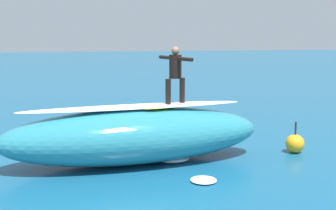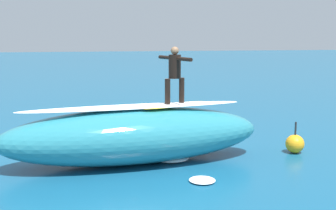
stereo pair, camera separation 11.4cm
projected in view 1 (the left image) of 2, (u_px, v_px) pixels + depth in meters
ground_plane at (132, 146)px, 13.30m from camera, size 120.00×120.00×0.00m
wave_crest at (134, 136)px, 11.55m from camera, size 7.18×2.97×1.47m
wave_foam_lip at (134, 107)px, 11.42m from camera, size 5.97×1.50×0.08m
surfboard_riding at (175, 105)px, 11.75m from camera, size 2.11×1.35×0.07m
surfer_riding at (175, 71)px, 11.59m from camera, size 0.70×1.34×1.52m
surfboard_paddling at (163, 127)px, 15.73m from camera, size 2.24×0.70×0.07m
surfer_paddling at (159, 123)px, 15.68m from camera, size 1.57×0.36×0.28m
buoy_marker at (295, 143)px, 12.60m from camera, size 0.53×0.53×0.90m
foam_patch_near at (204, 180)px, 10.20m from camera, size 0.83×0.82×0.08m
foam_patch_mid at (196, 148)px, 12.92m from camera, size 0.68×0.76×0.12m
foam_patch_far at (172, 157)px, 11.86m from camera, size 1.10×1.04×0.18m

